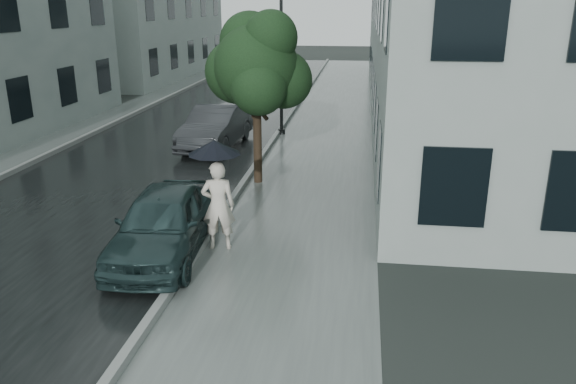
# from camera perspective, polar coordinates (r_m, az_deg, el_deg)

# --- Properties ---
(ground) EXTENTS (120.00, 120.00, 0.00)m
(ground) POSITION_cam_1_polar(r_m,az_deg,el_deg) (9.90, -2.61, -10.24)
(ground) COLOR black
(ground) RESTS_ON ground
(sidewalk) EXTENTS (3.50, 60.00, 0.01)m
(sidewalk) POSITION_cam_1_polar(r_m,az_deg,el_deg) (21.12, 3.77, 5.52)
(sidewalk) COLOR slate
(sidewalk) RESTS_ON ground
(kerb_near) EXTENTS (0.15, 60.00, 0.15)m
(kerb_near) POSITION_cam_1_polar(r_m,az_deg,el_deg) (21.29, -1.16, 5.86)
(kerb_near) COLOR slate
(kerb_near) RESTS_ON ground
(asphalt_road) EXTENTS (6.85, 60.00, 0.00)m
(asphalt_road) POSITION_cam_1_polar(r_m,az_deg,el_deg) (22.10, -10.21, 5.85)
(asphalt_road) COLOR black
(asphalt_road) RESTS_ON ground
(kerb_far) EXTENTS (0.15, 60.00, 0.15)m
(kerb_far) POSITION_cam_1_polar(r_m,az_deg,el_deg) (23.38, -18.47, 6.06)
(kerb_far) COLOR slate
(kerb_far) RESTS_ON ground
(sidewalk_far) EXTENTS (1.70, 60.00, 0.01)m
(sidewalk_far) POSITION_cam_1_polar(r_m,az_deg,el_deg) (23.81, -20.47, 5.88)
(sidewalk_far) COLOR #4C5451
(sidewalk_far) RESTS_ON ground
(building_near) EXTENTS (7.02, 36.00, 9.00)m
(building_near) POSITION_cam_1_polar(r_m,az_deg,el_deg) (28.30, 16.22, 17.37)
(building_near) COLOR gray
(building_near) RESTS_ON ground
(building_far_b) EXTENTS (7.02, 18.00, 8.00)m
(building_far_b) POSITION_cam_1_polar(r_m,az_deg,el_deg) (41.48, -14.82, 16.97)
(building_far_b) COLOR gray
(building_far_b) RESTS_ON ground
(pedestrian) EXTENTS (0.74, 0.55, 1.84)m
(pedestrian) POSITION_cam_1_polar(r_m,az_deg,el_deg) (11.34, -7.10, -1.37)
(pedestrian) COLOR beige
(pedestrian) RESTS_ON sidewalk
(umbrella) EXTENTS (1.30, 1.30, 1.37)m
(umbrella) POSITION_cam_1_polar(r_m,az_deg,el_deg) (11.02, -7.51, 4.53)
(umbrella) COLOR black
(umbrella) RESTS_ON ground
(street_tree) EXTENTS (2.94, 2.67, 4.65)m
(street_tree) POSITION_cam_1_polar(r_m,az_deg,el_deg) (15.26, -3.19, 12.70)
(street_tree) COLOR #332619
(street_tree) RESTS_ON ground
(lamp_post) EXTENTS (0.85, 0.32, 5.63)m
(lamp_post) POSITION_cam_1_polar(r_m,az_deg,el_deg) (21.25, -1.09, 14.37)
(lamp_post) COLOR black
(lamp_post) RESTS_ON ground
(car_near) EXTENTS (1.83, 4.04, 1.35)m
(car_near) POSITION_cam_1_polar(r_m,az_deg,el_deg) (11.33, -12.51, -3.05)
(car_near) COLOR #1C2F30
(car_near) RESTS_ON ground
(car_far) EXTENTS (1.82, 4.44, 1.43)m
(car_far) POSITION_cam_1_polar(r_m,az_deg,el_deg) (19.75, -7.33, 6.62)
(car_far) COLOR #26282B
(car_far) RESTS_ON ground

